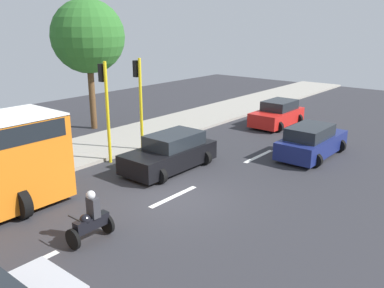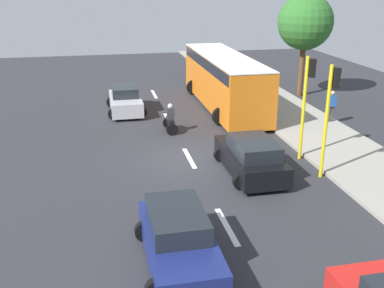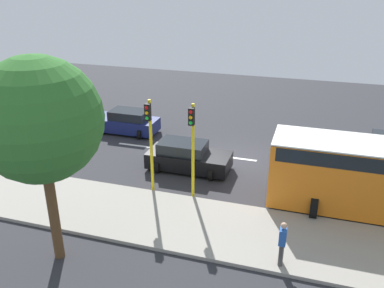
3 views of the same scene
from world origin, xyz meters
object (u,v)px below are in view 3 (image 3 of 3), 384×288
at_px(car_dark_blue, 126,122).
at_px(street_tree_north, 39,120).
at_px(traffic_light_midblock, 150,134).
at_px(car_red, 29,137).
at_px(car_black, 188,157).
at_px(traffic_light_corner, 192,139).
at_px(pedestrian_near_signal, 282,242).
at_px(motorcycle, 306,155).

xyz_separation_m(car_dark_blue, street_tree_north, (12.17, 3.18, 4.57)).
xyz_separation_m(traffic_light_midblock, street_tree_north, (5.47, -1.39, 2.35)).
xyz_separation_m(car_red, street_tree_north, (8.09, 7.47, 4.57)).
xyz_separation_m(car_black, traffic_light_midblock, (2.75, -0.88, 2.22)).
relative_size(car_dark_blue, traffic_light_corner, 0.95).
bearing_deg(car_black, car_dark_blue, -125.94).
height_order(car_dark_blue, pedestrian_near_signal, pedestrian_near_signal).
distance_m(pedestrian_near_signal, street_tree_north, 9.02).
bearing_deg(traffic_light_midblock, car_red, -106.50).
xyz_separation_m(car_black, car_dark_blue, (-3.95, -5.45, -0.00)).
bearing_deg(traffic_light_midblock, car_black, 162.26).
relative_size(car_red, car_dark_blue, 0.90).
bearing_deg(street_tree_north, pedestrian_near_signal, 103.03).
xyz_separation_m(motorcycle, pedestrian_near_signal, (8.74, -0.44, 0.42)).
relative_size(car_red, motorcycle, 2.49).
distance_m(traffic_light_corner, street_tree_north, 6.85).
xyz_separation_m(motorcycle, traffic_light_corner, (5.07, -4.81, 2.29)).
relative_size(traffic_light_midblock, street_tree_north, 0.61).
bearing_deg(traffic_light_corner, traffic_light_midblock, -90.00).
distance_m(car_dark_blue, pedestrian_near_signal, 15.08).
xyz_separation_m(car_black, motorcycle, (-2.32, 5.93, -0.07)).
distance_m(car_black, car_dark_blue, 6.73).
distance_m(traffic_light_corner, traffic_light_midblock, 2.00).
bearing_deg(car_black, traffic_light_midblock, -17.74).
xyz_separation_m(car_black, street_tree_north, (8.22, -2.27, 4.57)).
bearing_deg(traffic_light_midblock, traffic_light_corner, 90.00).
bearing_deg(pedestrian_near_signal, car_black, -139.45).
bearing_deg(motorcycle, traffic_light_corner, -43.52).
relative_size(motorcycle, street_tree_north, 0.21).
bearing_deg(car_dark_blue, car_black, 54.06).
height_order(traffic_light_corner, traffic_light_midblock, same).
xyz_separation_m(traffic_light_corner, street_tree_north, (5.47, -3.39, 2.35)).
distance_m(car_red, traffic_light_midblock, 9.50).
bearing_deg(car_red, car_dark_blue, 133.59).
height_order(car_black, street_tree_north, street_tree_north).
xyz_separation_m(car_red, traffic_light_corner, (2.62, 10.85, 2.22)).
bearing_deg(traffic_light_corner, street_tree_north, -31.78).
bearing_deg(traffic_light_midblock, pedestrian_near_signal, 60.07).
height_order(motorcycle, traffic_light_corner, traffic_light_corner).
height_order(motorcycle, street_tree_north, street_tree_north).
bearing_deg(car_black, motorcycle, 111.34).
bearing_deg(car_dark_blue, motorcycle, 81.83).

